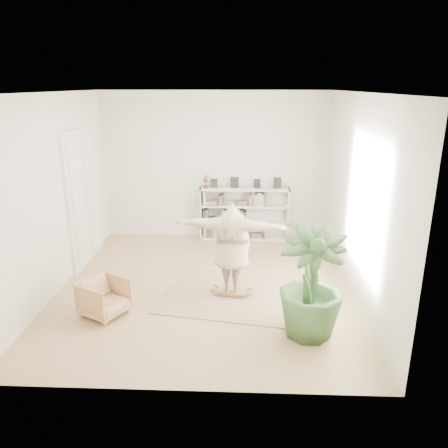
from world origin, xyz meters
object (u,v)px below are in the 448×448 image
Objects in this scene: bookshelf at (244,214)px; armchair at (104,297)px; rocker_board at (232,291)px; houseplant at (311,283)px; person at (232,246)px.

armchair is at bearing -120.87° from bookshelf.
rocker_board is 0.33× the size of houseplant.
armchair is 1.21× the size of rocker_board.
houseplant is (1.22, -1.29, 0.80)m from rocker_board.
person is at bearing 133.39° from houseplant.
houseplant is at bearing -69.17° from armchair.
rocker_board is at bearing -94.07° from bookshelf.
bookshelf is 1.26× the size of houseplant.
armchair is at bearing -149.54° from rocker_board.
houseplant reaches higher than armchair.
houseplant is at bearing -36.75° from rocker_board.
person is 1.17× the size of houseplant.
bookshelf is at bearing -84.21° from person.
bookshelf reaches higher than armchair.
armchair is 2.29m from rocker_board.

